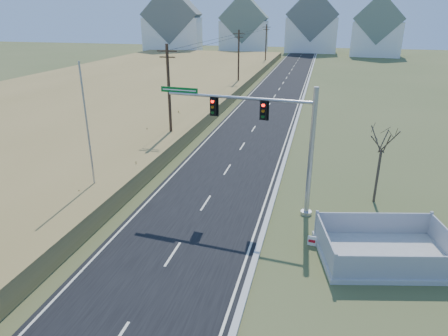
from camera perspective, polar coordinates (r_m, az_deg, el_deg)
ground at (r=22.46m, az=-5.52°, el=-9.52°), size 260.00×260.00×0.00m
road at (r=69.39m, az=8.28°, el=11.65°), size 8.00×180.00×0.06m
curb at (r=69.11m, az=11.77°, el=11.44°), size 0.30×180.00×0.18m
reed_marsh at (r=66.59m, az=-14.10°, el=11.38°), size 38.00×110.00×1.30m
utility_pole_near at (r=36.27m, az=-7.84°, el=10.36°), size 1.80×0.26×9.00m
utility_pole_mid at (r=64.83m, az=2.09°, el=15.34°), size 1.80×0.26×9.00m
utility_pole_far at (r=94.29m, az=6.01°, el=17.13°), size 1.80×0.26×9.00m
condo_nw at (r=126.33m, az=-7.33°, el=19.50°), size 17.69×13.38×19.05m
condo_nnw at (r=128.58m, az=2.90°, el=19.33°), size 14.93×11.17×17.03m
condo_n at (r=130.26m, az=12.44°, el=19.21°), size 15.27×10.20×18.54m
condo_ne at (r=122.93m, az=21.08°, el=17.88°), size 14.12×10.51×16.52m
traffic_signal_mast at (r=23.47m, az=7.87°, el=4.35°), size 9.69×1.26×7.74m
fence_enclosure at (r=21.88m, az=21.98°, el=-11.19°), size 7.21×5.68×1.46m
open_sign at (r=21.78m, az=12.45°, el=-10.14°), size 0.45×0.11×0.56m
flagpole at (r=26.08m, az=-18.58°, el=2.49°), size 0.40×0.40×8.90m
bare_tree at (r=26.33m, az=21.78°, el=3.95°), size 2.01×2.01×5.33m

